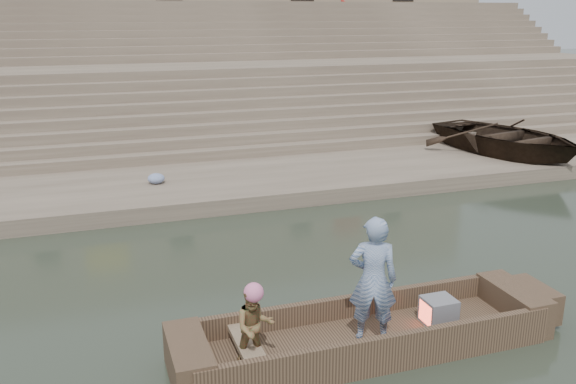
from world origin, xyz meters
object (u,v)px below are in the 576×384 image
main_rowboat (365,343)px  rowing_man (254,327)px  standing_man (373,280)px  television (438,311)px  beached_rowboat (507,137)px

main_rowboat → rowing_man: 1.83m
standing_man → television: bearing=-152.9°
rowing_man → television: 2.91m
main_rowboat → beached_rowboat: size_ratio=0.97×
rowing_man → main_rowboat: bearing=8.8°
main_rowboat → rowing_man: size_ratio=4.56×
beached_rowboat → rowing_man: bearing=-154.2°
standing_man → main_rowboat: bearing=-51.7°
main_rowboat → standing_man: standing_man is taller
standing_man → television: size_ratio=4.02×
standing_man → rowing_man: (-1.73, -0.08, -0.38)m
rowing_man → beached_rowboat: (10.68, 8.71, 0.16)m
main_rowboat → rowing_man: bearing=-174.1°
rowing_man → standing_man: bearing=5.3°
standing_man → rowing_man: standing_man is taller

